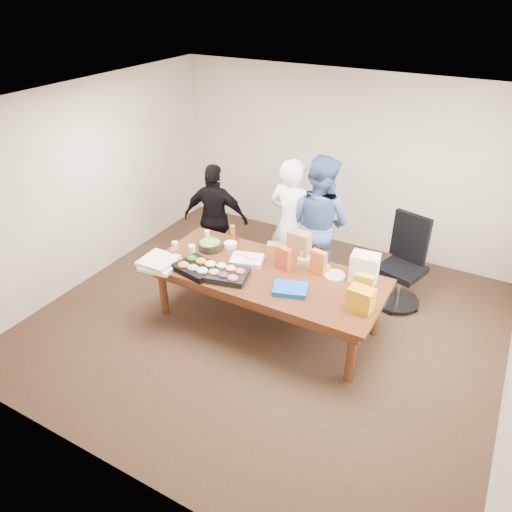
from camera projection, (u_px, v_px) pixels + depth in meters
The scene contains 36 objects.
floor at pixel (266, 323), 6.16m from camera, with size 5.50×5.00×0.02m, color #47301E.
ceiling at pixel (269, 105), 4.78m from camera, with size 5.50×5.00×0.02m, color white.
wall_back at pixel (344, 162), 7.35m from camera, with size 5.50×0.04×2.70m, color beige.
wall_front at pixel (110, 362), 3.58m from camera, with size 5.50×0.04×2.70m, color beige.
wall_left at pixel (90, 183), 6.62m from camera, with size 0.04×5.00×2.70m, color beige.
conference_table at pixel (267, 298), 5.96m from camera, with size 2.80×1.20×0.75m, color #4C1C0F.
office_chair at pixel (402, 266), 6.21m from camera, with size 0.60×0.60×1.17m, color black.
person_center at pixel (291, 224), 6.49m from camera, with size 0.67×0.44×1.84m, color white.
person_right at pixel (318, 224), 6.44m from camera, with size 0.92×0.72×1.90m, color #3B558A.
person_left at pixel (216, 218), 6.92m from camera, with size 0.94×0.39×1.60m, color black.
veggie_tray at pixel (197, 268), 5.79m from camera, with size 0.50×0.39×0.08m, color black.
fruit_tray at pixel (227, 275), 5.66m from camera, with size 0.47×0.37×0.07m, color black.
sheet_cake at pixel (247, 260), 5.96m from camera, with size 0.39×0.29×0.07m, color white.
salad_bowl at pixel (210, 245), 6.24m from camera, with size 0.31×0.31×0.10m, color black.
chip_bag_blue at pixel (290, 289), 5.42m from camera, with size 0.38×0.28×0.06m, color blue.
chip_bag_red at pixel (283, 258), 5.78m from camera, with size 0.20×0.08×0.29m, color #B73D1A.
chip_bag_yellow at pixel (363, 288), 5.22m from camera, with size 0.21×0.08×0.31m, color gold.
chip_bag_orange at pixel (318, 262), 5.69m from camera, with size 0.19×0.08×0.30m, color #CE5C26.
mayo_jar at pixel (287, 252), 6.07m from camera, with size 0.09×0.09×0.14m, color silver.
mustard_bottle at pixel (302, 256), 5.95m from camera, with size 0.06×0.06×0.16m, color yellow.
dressing_bottle at pixel (233, 233), 6.43m from camera, with size 0.07×0.07×0.21m, color brown.
ranch_bottle at pixel (207, 237), 6.35m from camera, with size 0.06×0.06×0.19m, color beige.
banana_bunch at pixel (319, 267), 5.80m from camera, with size 0.25×0.14×0.08m, color gold.
bread_loaf at pixel (279, 248), 6.15m from camera, with size 0.31×0.13×0.12m, color olive.
kraft_bag at pixel (299, 245), 5.98m from camera, with size 0.27×0.16×0.36m, color olive.
red_cup at pixel (174, 254), 6.03m from camera, with size 0.10×0.10×0.13m, color red.
clear_cup_a at pixel (175, 246), 6.23m from camera, with size 0.08×0.08×0.11m, color silver.
clear_cup_b at pixel (192, 250), 6.13m from camera, with size 0.09×0.09×0.12m, color white.
pizza_box_lower at pixel (160, 265), 5.88m from camera, with size 0.40×0.40×0.05m, color white.
pizza_box_upper at pixel (158, 260), 5.88m from camera, with size 0.40×0.40×0.05m, color silver.
plate_a at pixel (335, 275), 5.71m from camera, with size 0.26×0.26×0.01m, color silver.
plate_b at pixel (320, 267), 5.88m from camera, with size 0.22×0.22×0.01m, color white.
dip_bowl_a at pixel (304, 259), 5.98m from camera, with size 0.16×0.16×0.07m, color beige.
dip_bowl_b at pixel (231, 245), 6.29m from camera, with size 0.16×0.16×0.07m, color white.
grocery_bag_white at pixel (364, 268), 5.55m from camera, with size 0.31×0.22×0.34m, color white.
grocery_bag_yellow at pixel (361, 299), 5.08m from camera, with size 0.26×0.18×0.26m, color orange.
Camera 1 is at (2.25, -4.33, 3.84)m, focal length 34.01 mm.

